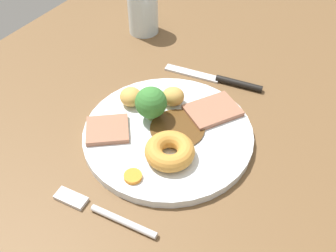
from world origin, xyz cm
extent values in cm
cube|color=brown|center=(0.00, 0.00, 1.80)|extent=(120.00, 84.00, 3.60)
cylinder|color=white|center=(-3.51, -2.55, 4.30)|extent=(26.38, 26.38, 1.40)
cylinder|color=#563819|center=(-2.49, -3.63, 5.15)|extent=(8.54, 8.54, 0.30)
cube|color=#9E664C|center=(3.80, -6.60, 5.40)|extent=(10.24, 9.57, 0.80)
cube|color=#9E664C|center=(-8.47, 5.35, 5.40)|extent=(8.53, 8.64, 0.80)
torus|color=#C68938|center=(-7.96, -5.52, 6.29)|extent=(7.25, 7.25, 2.57)
ellipsoid|color=tan|center=(2.31, -0.35, 6.55)|extent=(4.95, 5.03, 3.11)
ellipsoid|color=tan|center=(-1.21, 5.94, 6.47)|extent=(5.05, 5.09, 2.93)
cylinder|color=orange|center=(-13.81, -3.11, 5.30)|extent=(2.55, 2.55, 0.59)
cylinder|color=#8CB766|center=(-2.43, 1.17, 5.76)|extent=(1.35, 1.35, 1.53)
sphere|color=#387A33|center=(-2.43, 1.17, 8.28)|extent=(5.00, 5.00, 5.00)
cylinder|color=silver|center=(-19.61, -5.59, 4.05)|extent=(1.72, 9.54, 0.90)
cube|color=silver|center=(-20.33, 2.63, 3.90)|extent=(2.38, 4.66, 0.60)
cylinder|color=black|center=(13.91, -6.97, 4.20)|extent=(2.36, 8.58, 1.20)
cube|color=silver|center=(12.67, 1.94, 3.80)|extent=(3.13, 10.63, 0.40)
cylinder|color=silver|center=(20.89, 18.19, 8.52)|extent=(6.31, 6.31, 9.84)
camera|label=1|loc=(-38.87, -23.81, 47.04)|focal=40.70mm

